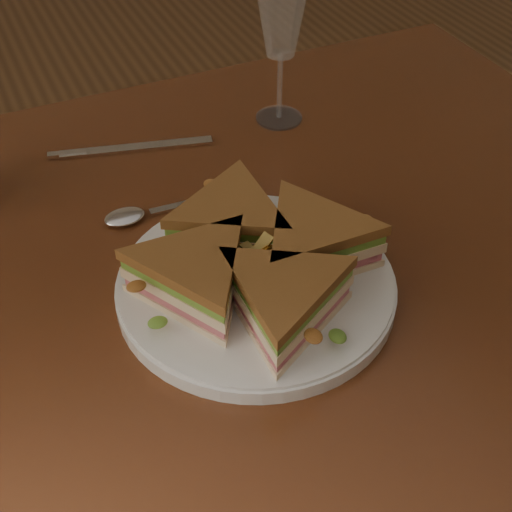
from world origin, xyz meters
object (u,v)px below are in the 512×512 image
object	(u,v)px
sandwich_wedges	(256,260)
spoon	(144,213)
table	(197,321)
plate	(256,286)
wine_glass	(281,21)
knife	(126,149)

from	to	relation	value
sandwich_wedges	spoon	bearing A→B (deg)	111.32
table	sandwich_wedges	world-z (taller)	sandwich_wedges
plate	wine_glass	world-z (taller)	wine_glass
table	sandwich_wedges	size ratio (longest dim) A/B	4.28
plate	sandwich_wedges	world-z (taller)	sandwich_wedges
table	plate	world-z (taller)	plate
spoon	table	bearing A→B (deg)	-72.75
spoon	knife	distance (m)	0.15
table	plate	bearing A→B (deg)	-60.80
plate	sandwich_wedges	bearing A→B (deg)	180.00
spoon	wine_glass	world-z (taller)	wine_glass
wine_glass	table	bearing A→B (deg)	-133.91
plate	knife	distance (m)	0.32
spoon	plate	bearing A→B (deg)	-65.63
sandwich_wedges	spoon	world-z (taller)	sandwich_wedges
sandwich_wedges	wine_glass	xyz separation A→B (m)	(0.17, 0.30, 0.10)
sandwich_wedges	knife	distance (m)	0.32
plate	wine_glass	size ratio (longest dim) A/B	1.45
table	wine_glass	distance (m)	0.39
table	spoon	distance (m)	0.14
plate	sandwich_wedges	distance (m)	0.04
knife	wine_glass	bearing A→B (deg)	10.77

